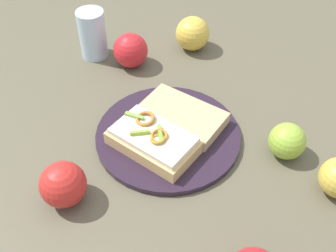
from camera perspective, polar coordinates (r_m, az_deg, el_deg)
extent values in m
plane|color=brown|center=(0.82, 0.00, -1.61)|extent=(2.00, 2.00, 0.00)
cylinder|color=#291C2C|center=(0.81, 0.00, -1.31)|extent=(0.28, 0.28, 0.01)
cube|color=tan|center=(0.78, -2.01, -2.25)|extent=(0.18, 0.14, 0.03)
cube|color=#F1E2CC|center=(0.76, -2.05, -1.31)|extent=(0.17, 0.13, 0.01)
torus|color=#B57425|center=(0.75, -1.35, -1.36)|extent=(0.04, 0.04, 0.02)
torus|color=#AE6B2B|center=(0.78, -3.14, 1.01)|extent=(0.04, 0.04, 0.01)
torus|color=#B87B23|center=(0.75, -1.53, -1.79)|extent=(0.03, 0.03, 0.01)
cube|color=#7EA44B|center=(0.79, -4.62, 1.39)|extent=(0.04, 0.01, 0.01)
cube|color=#8DB438|center=(0.76, -3.85, -0.91)|extent=(0.04, 0.02, 0.01)
cube|color=#78A538|center=(0.75, -0.87, -1.14)|extent=(0.02, 0.04, 0.01)
cube|color=tan|center=(0.83, 1.89, 1.41)|extent=(0.18, 0.14, 0.03)
sphere|color=gold|center=(1.03, 3.39, 12.55)|extent=(0.11, 0.11, 0.08)
sphere|color=red|center=(0.98, -5.16, 10.30)|extent=(0.11, 0.11, 0.08)
sphere|color=#8FB738|center=(0.80, 16.02, -2.00)|extent=(0.08, 0.08, 0.07)
sphere|color=red|center=(0.72, -14.21, -7.78)|extent=(0.10, 0.10, 0.08)
cylinder|color=silver|center=(1.01, -10.32, 12.31)|extent=(0.06, 0.06, 0.12)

